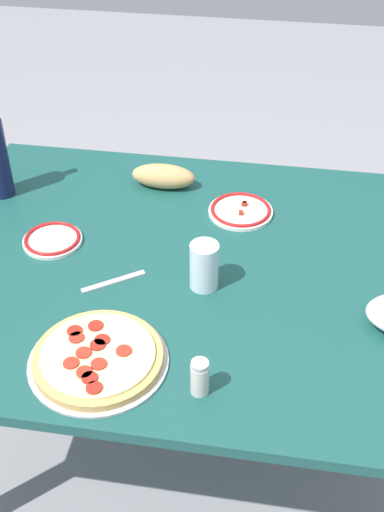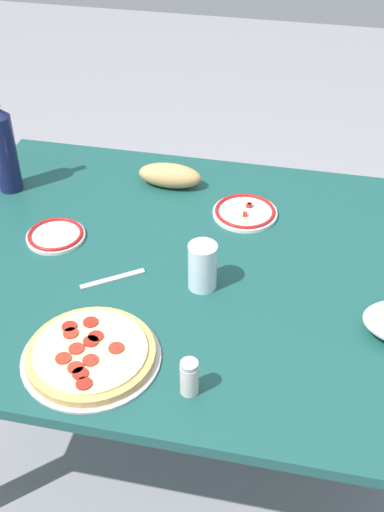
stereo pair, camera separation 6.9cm
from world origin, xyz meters
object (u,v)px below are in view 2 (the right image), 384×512
Objects in this scene: side_plate_near at (245,212)px; bread_loaf at (170,176)px; dining_table at (192,292)px; wine_bottle at (4,148)px; spice_shaker at (189,377)px; pepperoni_pizza at (91,354)px; side_plate_far at (56,235)px; water_glass at (202,266)px.

side_plate_near is 0.27m from bread_loaf.
bread_loaf is at bearing -67.98° from dining_table.
wine_bottle is at bearing -21.84° from dining_table.
spice_shaker reaches higher than side_plate_near.
pepperoni_pizza is 0.24m from spice_shaker.
dining_table is at bearing 174.59° from side_plate_far.
side_plate_near reaches higher than dining_table.
pepperoni_pizza is 0.73m from bread_loaf.
water_glass is 0.65× the size of bread_loaf.
water_glass is at bearing 113.37° from bread_loaf.
wine_bottle is 1.76× the size of bread_loaf.
water_glass is (-0.04, 0.07, 0.16)m from dining_table.
side_plate_near is 2.14× the size of spice_shaker.
wine_bottle reaches higher than bread_loaf.
water_glass is 0.67× the size of side_plate_near.
side_plate_far is (0.43, -0.11, -0.05)m from water_glass.
water_glass is 0.48m from bread_loaf.
dining_table is 7.40× the size of bread_loaf.
pepperoni_pizza is at bearing 67.95° from dining_table.
wine_bottle reaches higher than pepperoni_pizza.
pepperoni_pizza is 1.93× the size of side_plate_far.
side_plate_near is at bearing -155.84° from side_plate_far.
side_plate_near is at bearing -91.48° from spice_shaker.
dining_table is 0.18m from water_glass.
side_plate_near is at bearing 156.98° from bread_loaf.
water_glass reaches higher than side_plate_far.
wine_bottle reaches higher than dining_table.
wine_bottle is at bearing -26.04° from water_glass.
spice_shaker is (-0.47, 0.45, 0.03)m from side_plate_far.
dining_table is at bearing -112.05° from pepperoni_pizza.
spice_shaker is at bearing 96.90° from water_glass.
dining_table is at bearing 158.16° from wine_bottle.
pepperoni_pizza is 0.92× the size of wine_bottle.
water_glass is at bearing 119.54° from dining_table.
pepperoni_pizza is at bearing -10.77° from spice_shaker.
bread_loaf is (0.19, -0.44, -0.03)m from water_glass.
wine_bottle is (0.47, -0.62, 0.13)m from pepperoni_pizza.
water_glass is at bearing -83.10° from spice_shaker.
water_glass is 0.34m from spice_shaker.
bread_loaf is 0.81m from spice_shaker.
bread_loaf is (0.15, -0.36, 0.13)m from dining_table.
spice_shaker is (-0.04, 0.34, -0.02)m from water_glass.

